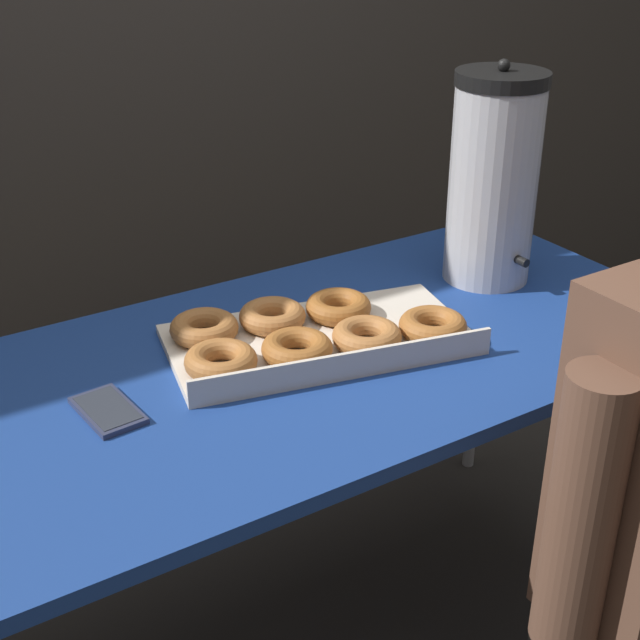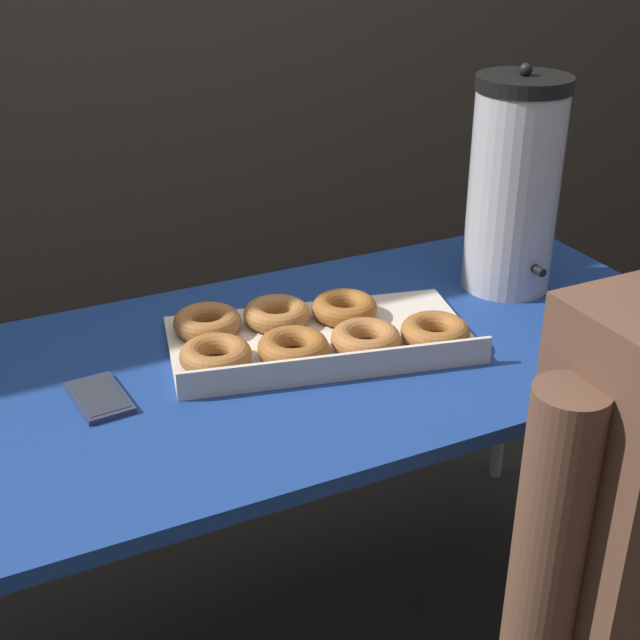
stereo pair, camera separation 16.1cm
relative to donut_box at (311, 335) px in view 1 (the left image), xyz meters
The scene contains 5 objects.
ground_plane 0.75m from the donut_box, 72.07° to the right, with size 12.00×12.00×0.00m, color #2D2B28.
folding_table 0.07m from the donut_box, 72.07° to the right, with size 1.50×0.72×0.72m.
donut_box is the anchor object (origin of this frame).
coffee_urn 0.53m from the donut_box, ahead, with size 0.19×0.21×0.46m.
cell_phone 0.40m from the donut_box, behind, with size 0.09×0.14×0.01m.
Camera 1 is at (-0.76, -1.22, 1.52)m, focal length 50.00 mm.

